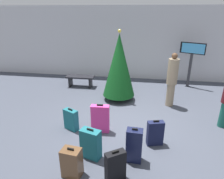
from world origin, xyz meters
name	(u,v)px	position (x,y,z in m)	size (l,w,h in m)	color
ground_plane	(125,126)	(0.00, 0.00, 0.00)	(16.00, 16.00, 0.00)	#424754
back_wall	(135,44)	(0.00, 4.58, 1.68)	(16.00, 0.20, 3.36)	silver
holiday_tree	(119,65)	(-0.40, 1.84, 1.32)	(1.17, 1.17, 2.55)	#4C3319
flight_info_kiosk	(192,56)	(2.44, 3.72, 1.36)	(0.95, 0.53, 1.90)	#333338
waiting_bench	(80,79)	(-2.23, 2.94, 0.35)	(1.22, 0.44, 0.48)	black
traveller_0	(172,79)	(1.42, 1.61, 0.98)	(0.49, 0.49, 1.86)	gray
suitcase_0	(91,144)	(-0.63, -1.42, 0.35)	(0.49, 0.35, 0.74)	#19606B
suitcase_1	(155,133)	(0.81, -0.73, 0.32)	(0.42, 0.26, 0.68)	#141938
suitcase_2	(115,166)	(0.01, -2.00, 0.33)	(0.42, 0.35, 0.70)	black
suitcase_3	(134,146)	(0.33, -1.39, 0.39)	(0.35, 0.25, 0.83)	#141938
suitcase_4	(71,120)	(-1.46, -0.39, 0.30)	(0.45, 0.35, 0.64)	#19606B
suitcase_5	(100,119)	(-0.63, -0.38, 0.39)	(0.50, 0.20, 0.83)	#E5388C
suitcase_6	(72,163)	(-0.86, -2.01, 0.31)	(0.41, 0.31, 0.66)	brown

